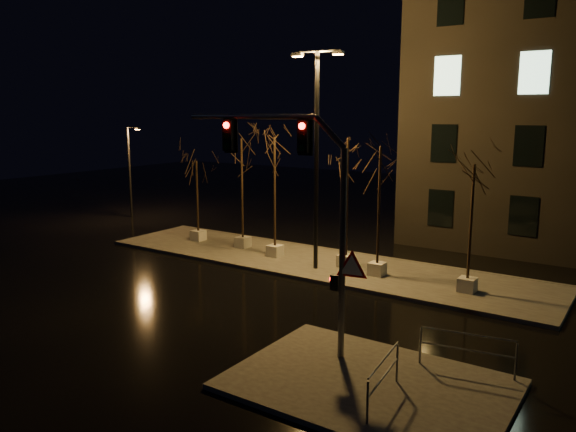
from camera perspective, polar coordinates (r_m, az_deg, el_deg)
The scene contains 14 objects.
ground at distance 21.90m, azimuth -5.75°, elevation -8.30°, with size 90.00×90.00×0.00m, color black.
median at distance 26.56m, azimuth 2.55°, elevation -4.71°, with size 22.00×5.00×0.15m, color #43413B.
sidewalk_corner at distance 15.36m, azimuth 8.19°, elevation -16.56°, with size 7.00×5.00×0.15m, color #43413B.
tree_0 at distance 30.50m, azimuth -9.26°, elevation 3.76°, with size 1.80×1.80×4.46m.
tree_1 at distance 28.49m, azimuth -4.73°, elevation 5.37°, with size 1.80×1.80×5.74m.
tree_2 at distance 26.56m, azimuth -1.38°, elevation 5.29°, with size 1.80×1.80×5.90m.
tree_3 at distance 24.82m, azimuth 6.08°, elevation 4.93°, with size 1.80×1.80×5.94m.
tree_4 at distance 23.69m, azimuth 9.31°, elevation 4.06°, with size 1.80×1.80×5.65m.
tree_5 at distance 22.32m, azimuth 18.26°, elevation 2.22°, with size 1.80×1.80×5.11m.
traffic_signal_mast at distance 15.73m, azimuth 1.81°, elevation 1.72°, with size 5.54×0.99×6.83m.
streetlight_main at distance 24.39m, azimuth 2.92°, elevation 7.11°, with size 2.37×0.48×9.45m.
streetlight_far at distance 39.26m, azimuth -15.72°, elevation 4.72°, with size 1.20×0.21×6.11m.
guard_rail_a at distance 16.15m, azimuth 17.72°, elevation -12.51°, with size 2.49×0.46×1.09m.
guard_rail_b at distance 14.17m, azimuth 9.69°, elevation -15.49°, with size 0.32×2.32×1.11m.
Camera 1 is at (13.31, -15.90, 7.03)m, focal length 35.00 mm.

